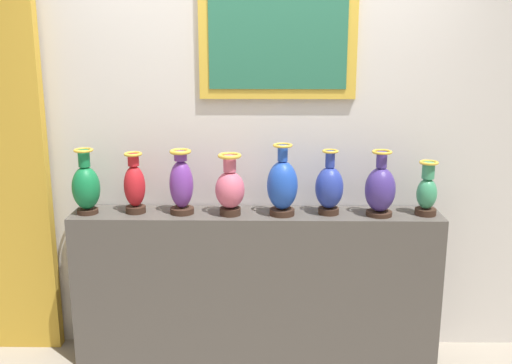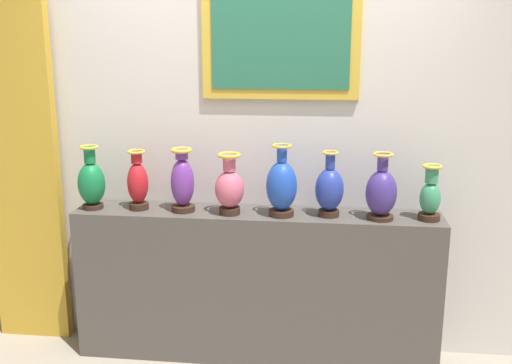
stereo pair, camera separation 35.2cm
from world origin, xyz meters
name	(u,v)px [view 2 (the right image)]	position (x,y,z in m)	size (l,w,h in m)	color
ground_plane	(256,354)	(0.00, 0.00, 0.00)	(9.68, 9.68, 0.00)	gray
display_shelf	(256,285)	(0.00, 0.00, 0.48)	(2.24, 0.32, 0.95)	#4C4742
back_wall	(261,111)	(0.00, 0.22, 1.54)	(3.68, 0.14, 3.06)	silver
curtain_gold	(23,175)	(-1.53, 0.10, 1.12)	(0.49, 0.08, 2.24)	gold
vase_emerald	(91,182)	(-1.02, -0.03, 1.12)	(0.17, 0.17, 0.40)	#382319
vase_crimson	(138,183)	(-0.73, -0.01, 1.12)	(0.13, 0.13, 0.37)	#382319
vase_violet	(182,182)	(-0.45, -0.02, 1.14)	(0.14, 0.14, 0.39)	#382319
vase_rose	(229,188)	(-0.15, -0.04, 1.12)	(0.18, 0.18, 0.37)	#382319
vase_sapphire	(282,186)	(0.16, -0.04, 1.13)	(0.18, 0.18, 0.43)	#382319
vase_cobalt	(329,189)	(0.44, -0.01, 1.12)	(0.17, 0.17, 0.39)	#382319
vase_indigo	(381,192)	(0.74, -0.04, 1.12)	(0.18, 0.18, 0.39)	#382319
vase_jade	(430,196)	(1.02, -0.02, 1.10)	(0.13, 0.13, 0.33)	#382319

